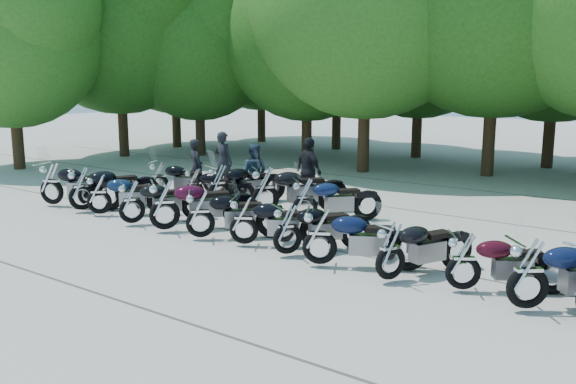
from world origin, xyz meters
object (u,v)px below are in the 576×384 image
Objects in this scene: motorcycle_3 at (132,200)px; rider_2 at (309,171)px; motorcycle_15 at (194,184)px; motorcycle_16 at (219,184)px; motorcycle_14 at (159,177)px; motorcycle_2 at (99,193)px; motorcycle_5 at (200,212)px; motorcycle_11 at (529,271)px; motorcycle_4 at (164,203)px; rider_3 at (223,161)px; motorcycle_18 at (305,198)px; motorcycle_9 at (391,249)px; motorcycle_10 at (464,259)px; rider_1 at (254,173)px; motorcycle_1 at (81,187)px; motorcycle_7 at (288,227)px; motorcycle_0 at (51,182)px; motorcycle_17 at (265,188)px; rider_0 at (196,167)px; motorcycle_6 at (244,219)px; motorcycle_8 at (320,234)px.

motorcycle_3 is 5.02m from rider_2.
motorcycle_16 is (0.92, 0.02, 0.09)m from motorcycle_15.
motorcycle_15 is at bearing -118.13° from motorcycle_14.
motorcycle_3 is at bearing -137.21° from motorcycle_2.
motorcycle_5 is 6.96m from motorcycle_11.
motorcycle_4 is 5.27m from rider_3.
motorcycle_4 is 3.36m from motorcycle_18.
motorcycle_3 is at bearing 24.09° from motorcycle_9.
motorcycle_10 is 1.22× the size of rider_1.
motorcycle_1 is at bearing 24.90° from motorcycle_3.
motorcycle_9 is (2.37, -0.22, 0.00)m from motorcycle_7.
motorcycle_4 is at bearing 23.83° from motorcycle_9.
rider_2 is at bearing -28.91° from motorcycle_7.
rider_1 is at bearing 29.81° from motorcycle_10.
motorcycle_0 is at bearing 60.59° from rider_2.
motorcycle_3 is 4.18m from motorcycle_18.
motorcycle_17 is (4.12, -0.11, 0.11)m from motorcycle_14.
motorcycle_17 is at bearing -175.58° from rider_0.
rider_1 reaches higher than motorcycle_1.
motorcycle_9 is (8.41, -0.28, -0.01)m from motorcycle_2.
motorcycle_2 is 2.71m from motorcycle_15.
rider_0 is at bearing 27.22° from motorcycle_18.
motorcycle_0 reaches higher than motorcycle_6.
motorcycle_16 is at bearing 32.13° from motorcycle_8.
motorcycle_11 is (8.10, -0.14, -0.04)m from motorcycle_4.
motorcycle_1 reaches higher than motorcycle_16.
motorcycle_4 reaches higher than motorcycle_14.
rider_1 reaches higher than motorcycle_4.
motorcycle_5 is (5.79, -0.14, -0.07)m from motorcycle_0.
motorcycle_5 is at bearing 114.85° from rider_2.
motorcycle_2 is at bearing 33.88° from motorcycle_4.
rider_0 reaches higher than motorcycle_10.
rider_3 is at bearing -46.80° from motorcycle_0.
motorcycle_2 is 1.00× the size of motorcycle_3.
rider_0 is (-1.94, 1.10, 0.18)m from motorcycle_16.
motorcycle_3 is 3.36m from motorcycle_17.
motorcycle_5 is 5.89m from rider_3.
rider_0 is at bearing 21.65° from motorcycle_15.
rider_1 is at bearing -67.19° from motorcycle_3.
rider_3 is (-9.41, 4.55, 0.36)m from motorcycle_10.
motorcycle_15 reaches higher than motorcycle_10.
motorcycle_8 is 6.46m from rider_1.
motorcycle_4 is 1.30× the size of rider_3.
rider_2 reaches higher than motorcycle_17.
motorcycle_2 is at bearing 23.31° from motorcycle_3.
motorcycle_11 is at bearing -122.85° from motorcycle_6.
rider_0 is (-4.88, 1.23, 0.21)m from motorcycle_18.
rider_1 is (-2.75, 1.42, 0.20)m from motorcycle_18.
rider_1 is (-7.63, 3.88, 0.26)m from motorcycle_10.
motorcycle_1 is 3.02m from motorcycle_15.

